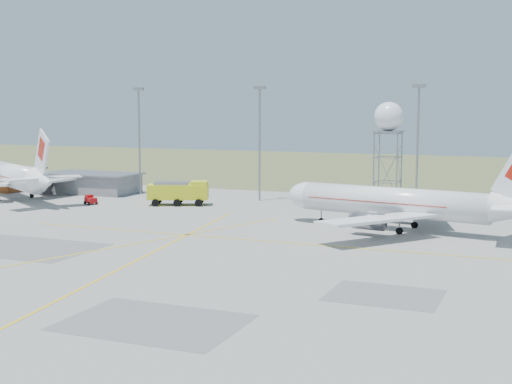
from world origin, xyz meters
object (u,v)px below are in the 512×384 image
at_px(baggage_tug, 91,201).
at_px(fire_truck, 180,194).
at_px(airliner_main, 398,203).
at_px(airliner_far, 12,176).
at_px(radar_tower, 388,148).

bearing_deg(baggage_tug, fire_truck, 44.32).
bearing_deg(fire_truck, airliner_main, -37.42).
height_order(airliner_main, fire_truck, airliner_main).
height_order(airliner_main, baggage_tug, airliner_main).
distance_m(airliner_far, baggage_tug, 19.01).
bearing_deg(airliner_main, airliner_far, 4.55).
height_order(airliner_far, fire_truck, airliner_far).
height_order(airliner_far, radar_tower, radar_tower).
bearing_deg(baggage_tug, airliner_far, -160.71).
xyz_separation_m(fire_truck, baggage_tug, (-14.70, -5.22, -1.36)).
bearing_deg(airliner_main, fire_truck, -4.93).
xyz_separation_m(airliner_main, airliner_far, (-72.97, 7.37, 0.33)).
bearing_deg(airliner_far, fire_truck, -142.27).
bearing_deg(airliner_main, baggage_tug, 4.45).
bearing_deg(fire_truck, radar_tower, -2.07).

